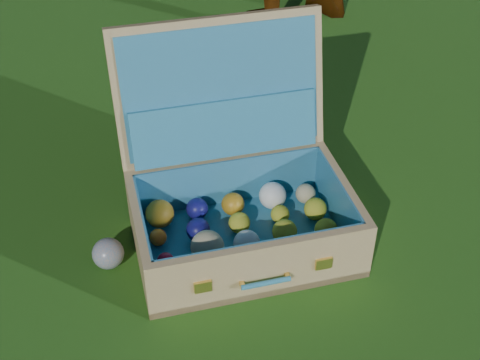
{
  "coord_description": "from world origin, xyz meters",
  "views": [
    {
      "loc": [
        -0.35,
        -1.35,
        1.14
      ],
      "look_at": [
        -0.18,
        -0.11,
        0.15
      ],
      "focal_mm": 50.0,
      "sensor_mm": 36.0,
      "label": 1
    }
  ],
  "objects": [
    {
      "name": "suitcase",
      "position": [
        -0.19,
        -0.1,
        0.14
      ],
      "size": [
        0.57,
        0.52,
        0.49
      ],
      "rotation": [
        0.0,
        0.0,
        0.12
      ],
      "color": "tan",
      "rests_on": "ground"
    },
    {
      "name": "stray_ball",
      "position": [
        -0.51,
        -0.19,
        0.04
      ],
      "size": [
        0.08,
        0.08,
        0.08
      ],
      "primitive_type": "sphere",
      "color": "teal",
      "rests_on": "ground"
    },
    {
      "name": "ground",
      "position": [
        0.0,
        0.0,
        0.0
      ],
      "size": [
        60.0,
        60.0,
        0.0
      ],
      "primitive_type": "plane",
      "color": "#215114",
      "rests_on": "ground"
    }
  ]
}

